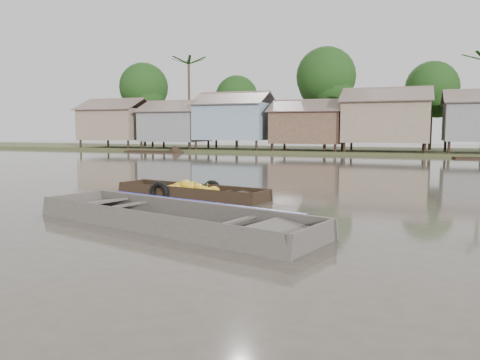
% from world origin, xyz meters
% --- Properties ---
extents(ground, '(120.00, 120.00, 0.00)m').
position_xyz_m(ground, '(0.00, 0.00, 0.00)').
color(ground, '#4A4239').
rests_on(ground, ground).
extents(riverbank, '(120.00, 12.47, 10.22)m').
position_xyz_m(riverbank, '(3.03, 31.86, 3.07)').
color(riverbank, '#384723').
rests_on(riverbank, ground).
extents(banana_boat, '(5.24, 2.29, 0.72)m').
position_xyz_m(banana_boat, '(-1.90, 2.76, 0.12)').
color(banana_boat, black).
rests_on(banana_boat, ground).
extents(viewer_boat, '(7.18, 3.68, 0.56)m').
position_xyz_m(viewer_boat, '(-0.31, -1.33, 0.05)').
color(viewer_boat, '#413B37').
rests_on(viewer_boat, ground).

